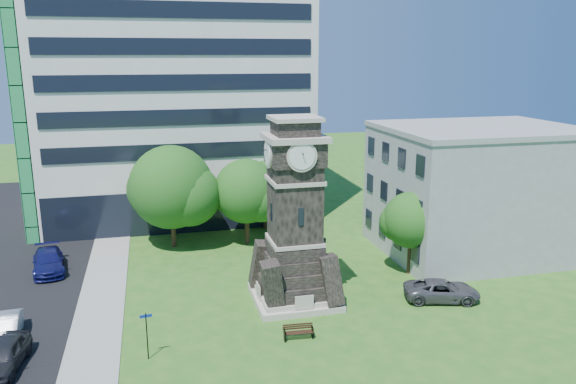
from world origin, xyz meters
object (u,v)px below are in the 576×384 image
object	(u,v)px
clock_tower	(295,224)
car_east_lot	(442,290)
car_street_north	(48,261)
park_bench	(298,331)
street_sign	(147,331)
car_street_south	(3,356)
car_street_mid	(6,329)

from	to	relation	value
clock_tower	car_east_lot	distance (m)	10.83
car_street_north	park_bench	distance (m)	21.38
clock_tower	park_bench	size ratio (longest dim) A/B	6.99
park_bench	street_sign	size ratio (longest dim) A/B	0.66
car_street_south	car_street_north	distance (m)	14.02
car_east_lot	street_sign	bearing A→B (deg)	114.13
car_street_mid	park_bench	world-z (taller)	car_street_mid
car_street_mid	park_bench	xyz separation A→B (m)	(16.26, -3.91, -0.20)
park_bench	street_sign	bearing A→B (deg)	-174.76
car_street_north	street_sign	bearing A→B (deg)	-73.29
clock_tower	car_street_north	bearing A→B (deg)	150.62
clock_tower	car_street_mid	distance (m)	18.02
clock_tower	car_street_south	size ratio (longest dim) A/B	2.70
clock_tower	car_street_mid	size ratio (longest dim) A/B	2.96
car_street_mid	park_bench	bearing A→B (deg)	-18.20
car_east_lot	street_sign	size ratio (longest dim) A/B	1.86
car_street_mid	street_sign	world-z (taller)	street_sign
car_street_south	car_east_lot	xyz separation A→B (m)	(26.27, 2.19, -0.08)
car_street_mid	street_sign	size ratio (longest dim) A/B	1.55
car_street_north	car_east_lot	distance (m)	28.77
clock_tower	car_street_north	world-z (taller)	clock_tower
car_street_south	street_sign	xyz separation A→B (m)	(7.26, -0.76, 0.90)
car_east_lot	car_street_north	bearing A→B (deg)	81.02
car_street_north	clock_tower	bearing A→B (deg)	-38.68
car_street_south	car_east_lot	world-z (taller)	car_street_south
clock_tower	car_street_north	size ratio (longest dim) A/B	2.29
clock_tower	park_bench	xyz separation A→B (m)	(-1.12, -5.19, -4.80)
car_east_lot	street_sign	xyz separation A→B (m)	(-19.02, -2.95, 0.98)
car_street_south	car_street_north	world-z (taller)	car_street_north
car_street_mid	car_street_north	xyz separation A→B (m)	(0.65, 10.70, 0.10)
clock_tower	street_sign	bearing A→B (deg)	-150.58
car_street_mid	park_bench	size ratio (longest dim) A/B	2.36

